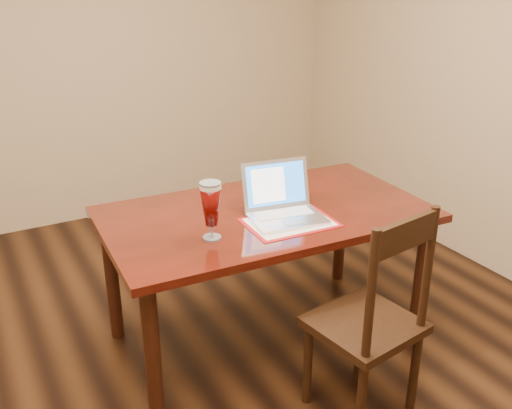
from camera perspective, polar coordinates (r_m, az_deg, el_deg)
ground at (r=2.97m, az=-4.41°, el=-18.61°), size 5.00×5.00×0.00m
room_shell at (r=2.25m, az=-5.80°, el=17.59°), size 4.51×5.01×2.71m
dining_table at (r=2.99m, az=0.92°, el=-2.20°), size 1.72×1.02×1.06m
dining_chair at (r=2.65m, az=11.44°, el=-11.42°), size 0.50×0.49×1.05m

